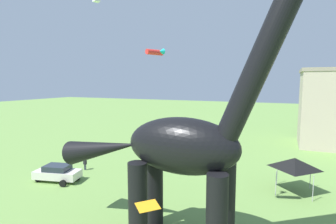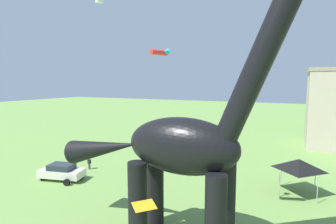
{
  "view_description": "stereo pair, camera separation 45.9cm",
  "coord_description": "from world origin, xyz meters",
  "px_view_note": "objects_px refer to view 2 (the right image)",
  "views": [
    {
      "loc": [
        6.69,
        -8.87,
        9.33
      ],
      "look_at": [
        0.55,
        4.96,
        7.63
      ],
      "focal_mm": 28.3,
      "sensor_mm": 36.0,
      "label": 1
    },
    {
      "loc": [
        7.11,
        -8.68,
        9.33
      ],
      "look_at": [
        0.55,
        4.96,
        7.63
      ],
      "focal_mm": 28.3,
      "sensor_mm": 36.0,
      "label": 2
    }
  ],
  "objects_px": {
    "dinosaur_sculpture": "(181,146)",
    "person_photographer": "(150,178)",
    "person_watching_child": "(89,162)",
    "parked_sedan_left": "(62,172)",
    "festival_canopy_tent": "(299,164)",
    "kite_far_left": "(161,52)",
    "kite_far_right": "(144,206)"
  },
  "relations": [
    {
      "from": "dinosaur_sculpture",
      "to": "person_photographer",
      "type": "xyz_separation_m",
      "value": [
        -5.37,
        5.89,
        -4.71
      ]
    },
    {
      "from": "festival_canopy_tent",
      "to": "person_photographer",
      "type": "bearing_deg",
      "value": -158.35
    },
    {
      "from": "person_watching_child",
      "to": "dinosaur_sculpture",
      "type": "bearing_deg",
      "value": 154.46
    },
    {
      "from": "kite_far_right",
      "to": "dinosaur_sculpture",
      "type": "bearing_deg",
      "value": 94.38
    },
    {
      "from": "festival_canopy_tent",
      "to": "kite_far_right",
      "type": "relative_size",
      "value": 2.77
    },
    {
      "from": "dinosaur_sculpture",
      "to": "festival_canopy_tent",
      "type": "distance_m",
      "value": 12.64
    },
    {
      "from": "dinosaur_sculpture",
      "to": "kite_far_right",
      "type": "bearing_deg",
      "value": -54.39
    },
    {
      "from": "parked_sedan_left",
      "to": "person_photographer",
      "type": "distance_m",
      "value": 8.96
    },
    {
      "from": "kite_far_right",
      "to": "kite_far_left",
      "type": "height_order",
      "value": "kite_far_left"
    },
    {
      "from": "dinosaur_sculpture",
      "to": "kite_far_right",
      "type": "xyz_separation_m",
      "value": [
        0.35,
        -4.61,
        -1.45
      ]
    },
    {
      "from": "person_photographer",
      "to": "kite_far_left",
      "type": "distance_m",
      "value": 17.13
    },
    {
      "from": "festival_canopy_tent",
      "to": "kite_far_right",
      "type": "distance_m",
      "value": 16.32
    },
    {
      "from": "dinosaur_sculpture",
      "to": "parked_sedan_left",
      "type": "distance_m",
      "value": 15.61
    },
    {
      "from": "dinosaur_sculpture",
      "to": "parked_sedan_left",
      "type": "height_order",
      "value": "dinosaur_sculpture"
    },
    {
      "from": "festival_canopy_tent",
      "to": "kite_far_left",
      "type": "xyz_separation_m",
      "value": [
        -16.3,
        6.59,
        10.62
      ]
    },
    {
      "from": "parked_sedan_left",
      "to": "person_watching_child",
      "type": "xyz_separation_m",
      "value": [
        0.22,
        3.54,
        -0.04
      ]
    },
    {
      "from": "person_photographer",
      "to": "festival_canopy_tent",
      "type": "height_order",
      "value": "festival_canopy_tent"
    },
    {
      "from": "festival_canopy_tent",
      "to": "dinosaur_sculpture",
      "type": "bearing_deg",
      "value": -120.71
    },
    {
      "from": "person_watching_child",
      "to": "festival_canopy_tent",
      "type": "distance_m",
      "value": 20.45
    },
    {
      "from": "dinosaur_sculpture",
      "to": "festival_canopy_tent",
      "type": "bearing_deg",
      "value": 90.52
    },
    {
      "from": "dinosaur_sculpture",
      "to": "person_watching_child",
      "type": "xyz_separation_m",
      "value": [
        -13.95,
        7.8,
        -5.02
      ]
    },
    {
      "from": "parked_sedan_left",
      "to": "person_watching_child",
      "type": "height_order",
      "value": "parked_sedan_left"
    },
    {
      "from": "kite_far_left",
      "to": "festival_canopy_tent",
      "type": "bearing_deg",
      "value": -22.01
    },
    {
      "from": "person_photographer",
      "to": "festival_canopy_tent",
      "type": "distance_m",
      "value": 12.58
    },
    {
      "from": "parked_sedan_left",
      "to": "person_photographer",
      "type": "bearing_deg",
      "value": -3.35
    },
    {
      "from": "parked_sedan_left",
      "to": "dinosaur_sculpture",
      "type": "bearing_deg",
      "value": -30.61
    },
    {
      "from": "person_photographer",
      "to": "dinosaur_sculpture",
      "type": "bearing_deg",
      "value": -45.38
    },
    {
      "from": "dinosaur_sculpture",
      "to": "parked_sedan_left",
      "type": "bearing_deg",
      "value": -165.49
    },
    {
      "from": "kite_far_right",
      "to": "festival_canopy_tent",
      "type": "bearing_deg",
      "value": 68.72
    },
    {
      "from": "person_photographer",
      "to": "person_watching_child",
      "type": "bearing_deg",
      "value": 169.79
    },
    {
      "from": "kite_far_left",
      "to": "person_photographer",
      "type": "bearing_deg",
      "value": -67.28
    },
    {
      "from": "parked_sedan_left",
      "to": "festival_canopy_tent",
      "type": "xyz_separation_m",
      "value": [
        20.41,
        6.25,
        1.74
      ]
    }
  ]
}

